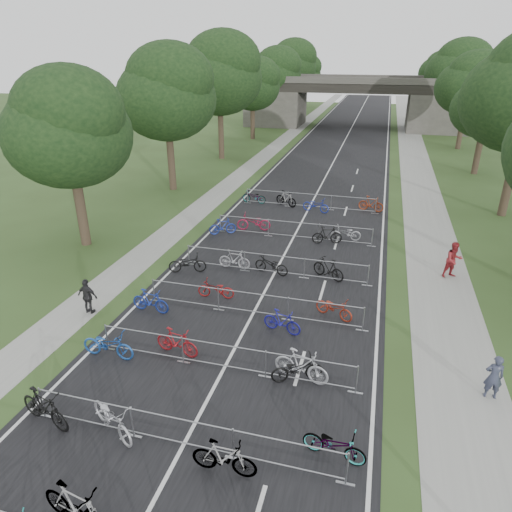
# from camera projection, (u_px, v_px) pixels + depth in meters

# --- Properties ---
(road) EXTENTS (11.00, 140.00, 0.01)m
(road) POSITION_uv_depth(u_px,v_px,m) (342.00, 146.00, 53.79)
(road) COLOR black
(road) RESTS_ON ground
(sidewalk_right) EXTENTS (3.00, 140.00, 0.01)m
(sidewalk_right) POSITION_uv_depth(u_px,v_px,m) (413.00, 150.00, 51.87)
(sidewalk_right) COLOR gray
(sidewalk_right) RESTS_ON ground
(sidewalk_left) EXTENTS (2.00, 140.00, 0.01)m
(sidewalk_left) POSITION_uv_depth(u_px,v_px,m) (280.00, 143.00, 55.59)
(sidewalk_left) COLOR gray
(sidewalk_left) RESTS_ON ground
(lane_markings) EXTENTS (0.12, 140.00, 0.00)m
(lane_markings) POSITION_uv_depth(u_px,v_px,m) (342.00, 146.00, 53.79)
(lane_markings) COLOR silver
(lane_markings) RESTS_ON ground
(overpass_bridge) EXTENTS (31.00, 8.00, 7.05)m
(overpass_bridge) POSITION_uv_depth(u_px,v_px,m) (354.00, 102.00, 65.52)
(overpass_bridge) COLOR #43413C
(overpass_bridge) RESTS_ON ground
(tree_left_0) EXTENTS (6.72, 6.72, 10.25)m
(tree_left_0) POSITION_uv_depth(u_px,v_px,m) (69.00, 131.00, 23.91)
(tree_left_0) COLOR #33261C
(tree_left_0) RESTS_ON ground
(tree_left_1) EXTENTS (7.56, 7.56, 11.53)m
(tree_left_1) POSITION_uv_depth(u_px,v_px,m) (167.00, 95.00, 34.12)
(tree_left_1) COLOR #33261C
(tree_left_1) RESTS_ON ground
(tree_left_2) EXTENTS (8.40, 8.40, 12.81)m
(tree_left_2) POSITION_uv_depth(u_px,v_px,m) (220.00, 75.00, 44.34)
(tree_left_2) COLOR #33261C
(tree_left_2) RESTS_ON ground
(tree_right_2) EXTENTS (6.16, 6.16, 9.39)m
(tree_right_2) POSITION_uv_depth(u_px,v_px,m) (489.00, 106.00, 39.34)
(tree_right_2) COLOR #33261C
(tree_right_2) RESTS_ON ground
(tree_left_3) EXTENTS (6.72, 6.72, 10.25)m
(tree_left_3) POSITION_uv_depth(u_px,v_px,m) (253.00, 85.00, 55.55)
(tree_left_3) COLOR #33261C
(tree_left_3) RESTS_ON ground
(tree_right_3) EXTENTS (7.17, 7.17, 10.93)m
(tree_right_3) POSITION_uv_depth(u_px,v_px,m) (470.00, 85.00, 49.48)
(tree_right_3) COLOR #33261C
(tree_right_3) RESTS_ON ground
(tree_left_4) EXTENTS (7.56, 7.56, 11.53)m
(tree_left_4) POSITION_uv_depth(u_px,v_px,m) (276.00, 73.00, 65.76)
(tree_left_4) COLOR #33261C
(tree_left_4) RESTS_ON ground
(tree_right_4) EXTENTS (8.18, 8.18, 12.47)m
(tree_right_4) POSITION_uv_depth(u_px,v_px,m) (458.00, 71.00, 59.63)
(tree_right_4) COLOR #33261C
(tree_right_4) RESTS_ON ground
(tree_left_5) EXTENTS (8.40, 8.40, 12.81)m
(tree_left_5) POSITION_uv_depth(u_px,v_px,m) (292.00, 65.00, 75.98)
(tree_left_5) COLOR #33261C
(tree_left_5) RESTS_ON ground
(tree_right_5) EXTENTS (6.16, 6.16, 9.39)m
(tree_right_5) POSITION_uv_depth(u_px,v_px,m) (446.00, 81.00, 70.98)
(tree_right_5) COLOR #33261C
(tree_right_5) RESTS_ON ground
(tree_left_6) EXTENTS (6.72, 6.72, 10.25)m
(tree_left_6) POSITION_uv_depth(u_px,v_px,m) (304.00, 72.00, 87.19)
(tree_left_6) COLOR #33261C
(tree_left_6) RESTS_ON ground
(tree_right_6) EXTENTS (7.17, 7.17, 10.93)m
(tree_right_6) POSITION_uv_depth(u_px,v_px,m) (440.00, 71.00, 81.13)
(tree_right_6) COLOR #33261C
(tree_right_6) RESTS_ON ground
(barrier_row_1) EXTENTS (9.70, 0.08, 1.10)m
(barrier_row_1) POSITION_uv_depth(u_px,v_px,m) (181.00, 433.00, 12.79)
(barrier_row_1) COLOR gray
(barrier_row_1) RESTS_ON ground
(barrier_row_2) EXTENTS (9.70, 0.08, 1.10)m
(barrier_row_2) POSITION_uv_depth(u_px,v_px,m) (223.00, 357.00, 15.95)
(barrier_row_2) COLOR gray
(barrier_row_2) RESTS_ON ground
(barrier_row_3) EXTENTS (9.70, 0.08, 1.10)m
(barrier_row_3) POSITION_uv_depth(u_px,v_px,m) (252.00, 304.00, 19.29)
(barrier_row_3) COLOR gray
(barrier_row_3) RESTS_ON ground
(barrier_row_4) EXTENTS (9.70, 0.08, 1.10)m
(barrier_row_4) POSITION_uv_depth(u_px,v_px,m) (274.00, 265.00, 22.81)
(barrier_row_4) COLOR gray
(barrier_row_4) RESTS_ON ground
(barrier_row_5) EXTENTS (9.70, 0.08, 1.10)m
(barrier_row_5) POSITION_uv_depth(u_px,v_px,m) (293.00, 230.00, 27.20)
(barrier_row_5) COLOR gray
(barrier_row_5) RESTS_ON ground
(barrier_row_6) EXTENTS (9.70, 0.08, 1.10)m
(barrier_row_6) POSITION_uv_depth(u_px,v_px,m) (309.00, 201.00, 32.48)
(barrier_row_6) COLOR gray
(barrier_row_6) RESTS_ON ground
(bike_1) EXTENTS (2.16, 0.94, 1.25)m
(bike_1) POSITION_uv_depth(u_px,v_px,m) (77.00, 507.00, 10.62)
(bike_1) COLOR gray
(bike_1) RESTS_ON ground
(bike_4) EXTENTS (2.11, 1.08, 1.22)m
(bike_4) POSITION_uv_depth(u_px,v_px,m) (44.00, 408.00, 13.58)
(bike_4) COLOR black
(bike_4) RESTS_ON ground
(bike_5) EXTENTS (2.19, 1.66, 1.11)m
(bike_5) POSITION_uv_depth(u_px,v_px,m) (112.00, 418.00, 13.29)
(bike_5) COLOR #ACADB4
(bike_5) RESTS_ON ground
(bike_6) EXTENTS (1.82, 0.52, 1.09)m
(bike_6) POSITION_uv_depth(u_px,v_px,m) (224.00, 458.00, 12.00)
(bike_6) COLOR gray
(bike_6) RESTS_ON ground
(bike_7) EXTENTS (1.88, 0.92, 0.95)m
(bike_7) POSITION_uv_depth(u_px,v_px,m) (334.00, 445.00, 12.50)
(bike_7) COLOR gray
(bike_7) RESTS_ON ground
(bike_8) EXTENTS (2.06, 0.73, 1.08)m
(bike_8) POSITION_uv_depth(u_px,v_px,m) (108.00, 345.00, 16.63)
(bike_8) COLOR #1C4B9D
(bike_8) RESTS_ON ground
(bike_9) EXTENTS (1.85, 0.80, 1.07)m
(bike_9) POSITION_uv_depth(u_px,v_px,m) (177.00, 342.00, 16.78)
(bike_9) COLOR maroon
(bike_9) RESTS_ON ground
(bike_10) EXTENTS (1.91, 1.34, 0.95)m
(bike_10) POSITION_uv_depth(u_px,v_px,m) (297.00, 369.00, 15.45)
(bike_10) COLOR black
(bike_10) RESTS_ON ground
(bike_11) EXTENTS (2.03, 0.94, 1.17)m
(bike_11) POSITION_uv_depth(u_px,v_px,m) (301.00, 366.00, 15.45)
(bike_11) COLOR #B6B8BF
(bike_11) RESTS_ON ground
(bike_12) EXTENTS (1.79, 0.63, 1.06)m
(bike_12) POSITION_uv_depth(u_px,v_px,m) (150.00, 301.00, 19.54)
(bike_12) COLOR navy
(bike_12) RESTS_ON ground
(bike_13) EXTENTS (1.73, 0.73, 0.89)m
(bike_13) POSITION_uv_depth(u_px,v_px,m) (216.00, 289.00, 20.68)
(bike_13) COLOR maroon
(bike_13) RESTS_ON ground
(bike_14) EXTENTS (1.70, 0.84, 0.98)m
(bike_14) POSITION_uv_depth(u_px,v_px,m) (282.00, 322.00, 18.13)
(bike_14) COLOR navy
(bike_14) RESTS_ON ground
(bike_15) EXTENTS (1.84, 1.26, 0.91)m
(bike_15) POSITION_uv_depth(u_px,v_px,m) (334.00, 308.00, 19.16)
(bike_15) COLOR maroon
(bike_15) RESTS_ON ground
(bike_16) EXTENTS (2.02, 1.23, 1.00)m
(bike_16) POSITION_uv_depth(u_px,v_px,m) (187.00, 263.00, 23.07)
(bike_16) COLOR black
(bike_16) RESTS_ON ground
(bike_17) EXTENTS (1.68, 0.48, 1.01)m
(bike_17) POSITION_uv_depth(u_px,v_px,m) (234.00, 260.00, 23.47)
(bike_17) COLOR #A6A6AD
(bike_17) RESTS_ON ground
(bike_18) EXTENTS (1.95, 1.07, 0.97)m
(bike_18) POSITION_uv_depth(u_px,v_px,m) (271.00, 265.00, 22.92)
(bike_18) COLOR black
(bike_18) RESTS_ON ground
(bike_19) EXTENTS (1.84, 1.34, 1.09)m
(bike_19) POSITION_uv_depth(u_px,v_px,m) (328.00, 269.00, 22.41)
(bike_19) COLOR black
(bike_19) RESTS_ON ground
(bike_20) EXTENTS (1.70, 1.24, 1.01)m
(bike_20) POSITION_uv_depth(u_px,v_px,m) (223.00, 227.00, 27.87)
(bike_20) COLOR navy
(bike_20) RESTS_ON ground
(bike_21) EXTENTS (2.19, 1.11, 1.10)m
(bike_21) POSITION_uv_depth(u_px,v_px,m) (254.00, 222.00, 28.44)
(bike_21) COLOR maroon
(bike_21) RESTS_ON ground
(bike_22) EXTENTS (1.83, 0.95, 1.06)m
(bike_22) POSITION_uv_depth(u_px,v_px,m) (327.00, 235.00, 26.49)
(bike_22) COLOR black
(bike_22) RESTS_ON ground
(bike_23) EXTENTS (1.87, 0.98, 0.94)m
(bike_23) POSITION_uv_depth(u_px,v_px,m) (346.00, 233.00, 26.92)
(bike_23) COLOR gray
(bike_23) RESTS_ON ground
(bike_24) EXTENTS (1.89, 0.86, 0.96)m
(bike_24) POSITION_uv_depth(u_px,v_px,m) (254.00, 197.00, 33.59)
(bike_24) COLOR gray
(bike_24) RESTS_ON ground
(bike_25) EXTENTS (1.85, 1.29, 1.09)m
(bike_25) POSITION_uv_depth(u_px,v_px,m) (286.00, 199.00, 32.94)
(bike_25) COLOR gray
(bike_25) RESTS_ON ground
(bike_26) EXTENTS (2.02, 1.10, 1.01)m
(bike_26) POSITION_uv_depth(u_px,v_px,m) (316.00, 205.00, 31.72)
(bike_26) COLOR navy
(bike_26) RESTS_ON ground
(bike_27) EXTENTS (1.85, 0.90, 1.07)m
(bike_27) POSITION_uv_depth(u_px,v_px,m) (371.00, 204.00, 31.87)
(bike_27) COLOR #9F3617
(bike_27) RESTS_ON ground
(pedestrian_a) EXTENTS (0.60, 0.41, 1.60)m
(pedestrian_a) POSITION_uv_depth(u_px,v_px,m) (494.00, 377.00, 14.58)
(pedestrian_a) COLOR #313549
(pedestrian_a) RESTS_ON ground
(pedestrian_b) EXTENTS (1.11, 1.03, 1.84)m
(pedestrian_b) POSITION_uv_depth(u_px,v_px,m) (454.00, 260.00, 22.41)
(pedestrian_b) COLOR maroon
(pedestrian_b) RESTS_ON ground
(pedestrian_c) EXTENTS (0.96, 0.46, 1.60)m
(pedestrian_c) POSITION_uv_depth(u_px,v_px,m) (88.00, 297.00, 19.35)
(pedestrian_c) COLOR black
(pedestrian_c) RESTS_ON ground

